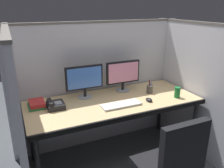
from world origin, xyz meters
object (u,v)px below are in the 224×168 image
(desk, at_px, (114,105))
(soda_can, at_px, (177,92))
(pen_cup, at_px, (150,89))
(computer_mouse, at_px, (149,100))
(monitor_left, at_px, (84,80))
(monitor_right, at_px, (123,74))
(desk_phone, at_px, (55,105))
(keyboard_main, at_px, (121,105))
(book_stack, at_px, (36,104))

(desk, relative_size, soda_can, 15.57)
(pen_cup, bearing_deg, computer_mouse, -124.47)
(monitor_left, distance_m, monitor_right, 0.49)
(desk, distance_m, desk_phone, 0.64)
(desk, distance_m, keyboard_main, 0.16)
(monitor_right, xyz_separation_m, keyboard_main, (-0.22, -0.39, -0.20))
(desk, xyz_separation_m, soda_can, (0.70, -0.20, 0.11))
(computer_mouse, bearing_deg, desk, 155.11)
(soda_can, bearing_deg, desk_phone, 167.82)
(book_stack, relative_size, desk_phone, 1.12)
(desk, xyz_separation_m, computer_mouse, (0.35, -0.16, 0.07))
(monitor_right, xyz_separation_m, computer_mouse, (0.12, -0.41, -0.20))
(monitor_right, distance_m, computer_mouse, 0.47)
(monitor_right, bearing_deg, keyboard_main, -118.90)
(monitor_right, distance_m, soda_can, 0.67)
(monitor_left, distance_m, keyboard_main, 0.51)
(monitor_left, bearing_deg, desk_phone, -158.30)
(soda_can, bearing_deg, pen_cup, 129.74)
(computer_mouse, height_order, desk_phone, desk_phone)
(desk, xyz_separation_m, keyboard_main, (0.01, -0.14, 0.06))
(keyboard_main, bearing_deg, book_stack, 157.65)
(monitor_right, height_order, keyboard_main, monitor_right)
(soda_can, height_order, book_stack, soda_can)
(soda_can, bearing_deg, computer_mouse, 173.92)
(pen_cup, bearing_deg, monitor_left, 166.24)
(desk_phone, bearing_deg, book_stack, 148.91)
(computer_mouse, xyz_separation_m, book_stack, (-1.15, 0.35, 0.01))
(monitor_left, relative_size, monitor_right, 1.00)
(desk_phone, relative_size, pen_cup, 1.16)
(desk, xyz_separation_m, monitor_right, (0.23, 0.25, 0.27))
(computer_mouse, distance_m, desk_phone, 1.01)
(soda_can, distance_m, book_stack, 1.55)
(monitor_left, xyz_separation_m, monitor_right, (0.49, 0.02, 0.00))
(monitor_right, xyz_separation_m, book_stack, (-1.03, -0.06, -0.18))
(desk, bearing_deg, desk_phone, 171.99)
(monitor_right, height_order, soda_can, monitor_right)
(keyboard_main, xyz_separation_m, soda_can, (0.69, -0.06, 0.05))
(monitor_left, distance_m, soda_can, 1.07)
(soda_can, height_order, pen_cup, pen_cup)
(desk, height_order, soda_can, soda_can)
(computer_mouse, height_order, pen_cup, pen_cup)
(desk, bearing_deg, book_stack, 166.51)
(monitor_left, relative_size, soda_can, 3.52)
(desk_phone, bearing_deg, keyboard_main, -19.79)
(desk, xyz_separation_m, monitor_left, (-0.26, 0.24, 0.27))
(monitor_left, bearing_deg, computer_mouse, -33.14)
(monitor_left, bearing_deg, pen_cup, -13.76)
(computer_mouse, distance_m, book_stack, 1.20)
(monitor_right, height_order, computer_mouse, monitor_right)
(monitor_right, bearing_deg, computer_mouse, -74.35)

